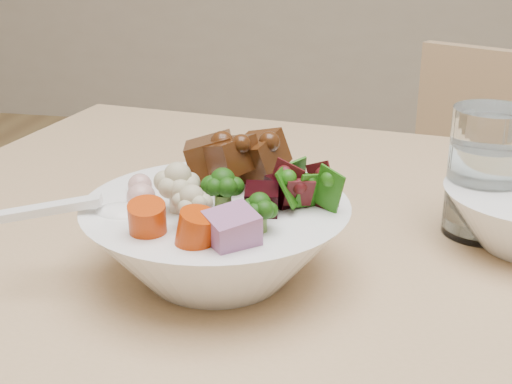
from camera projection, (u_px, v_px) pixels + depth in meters
chair_far at (481, 268)px, 1.23m from camera, size 0.50×0.50×0.81m
food_bowl at (219, 234)px, 0.58m from camera, size 0.22×0.22×0.12m
soup_spoon at (103, 212)px, 0.55m from camera, size 0.12×0.05×0.02m
water_glass at (485, 178)px, 0.65m from camera, size 0.07×0.07×0.12m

